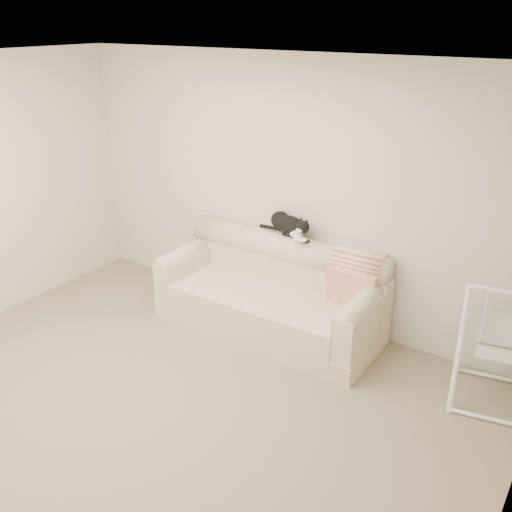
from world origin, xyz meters
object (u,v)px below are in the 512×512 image
(remote_a, at_px, (291,235))
(baby_swing, at_px, (498,346))
(tuxedo_cat, at_px, (289,225))
(sofa, at_px, (273,295))
(remote_b, at_px, (302,239))

(remote_a, distance_m, baby_swing, 2.11)
(remote_a, xyz_separation_m, tuxedo_cat, (-0.03, 0.01, 0.10))
(tuxedo_cat, bearing_deg, sofa, -94.81)
(sofa, distance_m, tuxedo_cat, 0.71)
(remote_a, height_order, remote_b, remote_a)
(tuxedo_cat, height_order, baby_swing, tuxedo_cat)
(remote_a, bearing_deg, baby_swing, -7.10)
(sofa, xyz_separation_m, remote_b, (0.19, 0.23, 0.56))
(remote_b, xyz_separation_m, baby_swing, (1.91, -0.23, -0.41))
(remote_a, bearing_deg, remote_b, -9.23)
(remote_a, bearing_deg, sofa, -101.87)
(remote_a, relative_size, remote_b, 1.03)
(remote_b, relative_size, baby_swing, 0.18)
(remote_a, height_order, tuxedo_cat, tuxedo_cat)
(sofa, bearing_deg, remote_b, 50.26)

